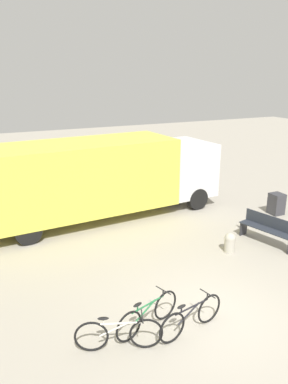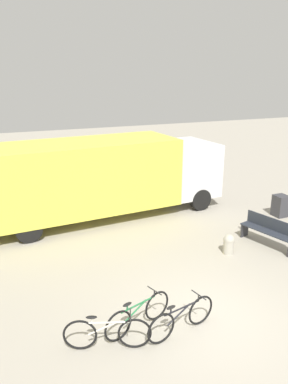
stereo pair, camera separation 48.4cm
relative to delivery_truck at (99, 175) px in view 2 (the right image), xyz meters
name	(u,v)px [view 2 (the right image)]	position (x,y,z in m)	size (l,w,h in m)	color
ground_plane	(207,318)	(0.41, -6.89, -1.61)	(60.00, 60.00, 0.00)	#A8A091
delivery_truck	(99,175)	(0.00, 0.00, 0.00)	(9.46, 3.08, 2.89)	#EAE04C
park_bench	(269,230)	(4.18, -4.43, -1.11)	(0.84, 1.88, 0.88)	#282D38
bicycle_near	(107,333)	(-1.90, -6.95, -1.25)	(1.65, 0.69, 0.76)	black
bicycle_middle	(138,314)	(-1.12, -6.64, -1.25)	(1.66, 0.65, 0.76)	black
bicycle_far	(181,318)	(-0.34, -7.10, -1.25)	(1.71, 0.52, 0.76)	black
bollard_near_bench	(229,244)	(2.68, -4.45, -1.28)	(0.33, 0.33, 0.62)	#B2AD9E
utility_box	(280,206)	(6.29, -2.59, -1.20)	(0.48, 0.50, 0.81)	#38383D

